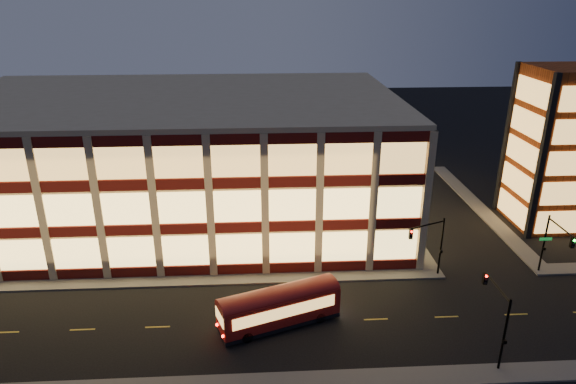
{
  "coord_description": "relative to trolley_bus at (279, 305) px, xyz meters",
  "views": [
    {
      "loc": [
        6.61,
        -41.29,
        25.64
      ],
      "look_at": [
        9.47,
        8.0,
        6.03
      ],
      "focal_mm": 32.0,
      "sensor_mm": 36.0,
      "label": 1
    }
  ],
  "objects": [
    {
      "name": "sidewalk_office_east",
      "position": [
        15.07,
        23.19,
        -1.79
      ],
      "size": [
        2.0,
        30.0,
        0.15
      ],
      "primitive_type": "cube",
      "color": "#514F4C",
      "rests_on": "ground"
    },
    {
      "name": "traffic_signal_far",
      "position": [
        14.28,
        6.43,
        2.25
      ],
      "size": [
        3.79,
        1.87,
        6.0
      ],
      "color": "black",
      "rests_on": "ground"
    },
    {
      "name": "trolley_bus",
      "position": [
        0.0,
        0.0,
        0.0
      ],
      "size": [
        10.17,
        5.79,
        3.36
      ],
      "rotation": [
        0.0,
        0.0,
        0.36
      ],
      "color": "maroon",
      "rests_on": "ground"
    },
    {
      "name": "stair_tower",
      "position": [
        32.03,
        18.15,
        7.13
      ],
      "size": [
        8.6,
        8.6,
        18.0
      ],
      "color": "#8C3814",
      "rests_on": "ground"
    },
    {
      "name": "office_building",
      "position": [
        -10.84,
        23.11,
        5.38
      ],
      "size": [
        50.45,
        30.45,
        14.5
      ],
      "color": "tan",
      "rests_on": "ground"
    },
    {
      "name": "sidewalk_office_south",
      "position": [
        -10.93,
        7.19,
        -1.79
      ],
      "size": [
        54.0,
        2.0,
        0.15
      ],
      "primitive_type": "cube",
      "color": "#514F4C",
      "rests_on": "ground"
    },
    {
      "name": "ground",
      "position": [
        -7.93,
        6.19,
        -1.86
      ],
      "size": [
        200.0,
        200.0,
        0.0
      ],
      "primitive_type": "plane",
      "color": "black",
      "rests_on": "ground"
    },
    {
      "name": "traffic_signal_near",
      "position": [
        15.57,
        -4.84,
        2.26
      ],
      "size": [
        0.32,
        4.45,
        6.0
      ],
      "color": "black",
      "rests_on": "ground"
    },
    {
      "name": "traffic_signal_right",
      "position": [
        25.57,
        5.57,
        2.24
      ],
      "size": [
        1.2,
        4.37,
        6.0
      ],
      "color": "black",
      "rests_on": "ground"
    },
    {
      "name": "sidewalk_tower_west",
      "position": [
        26.07,
        23.19,
        -1.79
      ],
      "size": [
        2.0,
        30.0,
        0.15
      ],
      "primitive_type": "cube",
      "color": "#514F4C",
      "rests_on": "ground"
    }
  ]
}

